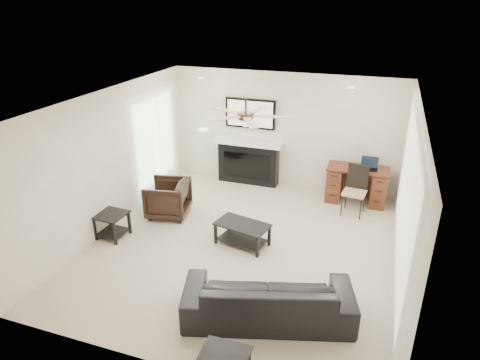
{
  "coord_description": "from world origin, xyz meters",
  "views": [
    {
      "loc": [
        2.0,
        -5.95,
        3.95
      ],
      "look_at": [
        -0.07,
        0.04,
        1.2
      ],
      "focal_mm": 32.0,
      "sensor_mm": 36.0,
      "label": 1
    }
  ],
  "objects": [
    {
      "name": "room_shell",
      "position": [
        0.19,
        0.08,
        1.68
      ],
      "size": [
        5.5,
        5.54,
        2.52
      ],
      "color": "beige",
      "rests_on": "ground"
    },
    {
      "name": "sofa",
      "position": [
        0.87,
        -1.57,
        0.32
      ],
      "size": [
        2.36,
        1.45,
        0.64
      ],
      "primitive_type": "imported",
      "rotation": [
        0.0,
        0.0,
        3.43
      ],
      "color": "black",
      "rests_on": "ground"
    },
    {
      "name": "armchair",
      "position": [
        -1.73,
        0.58,
        0.35
      ],
      "size": [
        0.91,
        0.89,
        0.71
      ],
      "primitive_type": "imported",
      "rotation": [
        0.0,
        0.0,
        -1.38
      ],
      "color": "black",
      "rests_on": "ground"
    },
    {
      "name": "coffee_table",
      "position": [
        -0.03,
        0.03,
        0.2
      ],
      "size": [
        0.99,
        0.68,
        0.4
      ],
      "primitive_type": "cube",
      "rotation": [
        0.0,
        0.0,
        -0.22
      ],
      "color": "black",
      "rests_on": "ground"
    },
    {
      "name": "end_table_left",
      "position": [
        -2.28,
        -0.47,
        0.23
      ],
      "size": [
        0.53,
        0.53,
        0.45
      ],
      "primitive_type": "cube",
      "rotation": [
        0.0,
        0.0,
        -0.05
      ],
      "color": "black",
      "rests_on": "ground"
    },
    {
      "name": "fireplace_unit",
      "position": [
        -0.75,
        2.58,
        0.95
      ],
      "size": [
        1.52,
        0.34,
        1.91
      ],
      "primitive_type": "cube",
      "color": "black",
      "rests_on": "ground"
    },
    {
      "name": "desk",
      "position": [
        1.65,
        2.34,
        0.38
      ],
      "size": [
        1.22,
        0.56,
        0.76
      ],
      "primitive_type": "cube",
      "color": "#39200E",
      "rests_on": "ground"
    },
    {
      "name": "desk_chair",
      "position": [
        1.65,
        1.79,
        0.48
      ],
      "size": [
        0.47,
        0.49,
        0.97
      ],
      "primitive_type": "cube",
      "rotation": [
        0.0,
        0.0,
        -0.12
      ],
      "color": "black",
      "rests_on": "ground"
    },
    {
      "name": "laptop",
      "position": [
        1.85,
        2.32,
        0.88
      ],
      "size": [
        0.33,
        0.24,
        0.23
      ],
      "primitive_type": "cube",
      "color": "black",
      "rests_on": "desk"
    }
  ]
}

